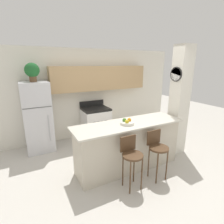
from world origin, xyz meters
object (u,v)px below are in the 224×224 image
fruit_bowl (127,122)px  refrigerator (38,117)px  bar_stool_right (157,148)px  stove_range (96,123)px  bar_stool_left (131,155)px  potted_plant_on_fridge (32,71)px

fruit_bowl → refrigerator: bearing=130.0°
bar_stool_right → fruit_bowl: (-0.36, 0.50, 0.41)m
stove_range → fruit_bowl: 1.88m
refrigerator → fruit_bowl: 2.31m
refrigerator → bar_stool_left: size_ratio=1.85×
bar_stool_left → fruit_bowl: fruit_bowl is taller
bar_stool_left → fruit_bowl: 0.68m
stove_range → fruit_bowl: bearing=-92.2°
refrigerator → bar_stool_left: bearing=-60.9°
bar_stool_left → fruit_bowl: size_ratio=3.41×
stove_range → potted_plant_on_fridge: (-1.55, -0.02, 1.52)m
bar_stool_left → bar_stool_right: same height
refrigerator → potted_plant_on_fridge: 1.11m
refrigerator → potted_plant_on_fridge: bearing=116.9°
bar_stool_right → refrigerator: bearing=129.1°
bar_stool_right → potted_plant_on_fridge: potted_plant_on_fridge is taller
bar_stool_right → bar_stool_left: bearing=180.0°
bar_stool_left → refrigerator: bearing=119.1°
bar_stool_left → stove_range: bearing=82.9°
bar_stool_right → potted_plant_on_fridge: (-1.84, 2.27, 1.36)m
potted_plant_on_fridge → bar_stool_right: bearing=-50.9°
potted_plant_on_fridge → bar_stool_left: bearing=-60.9°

